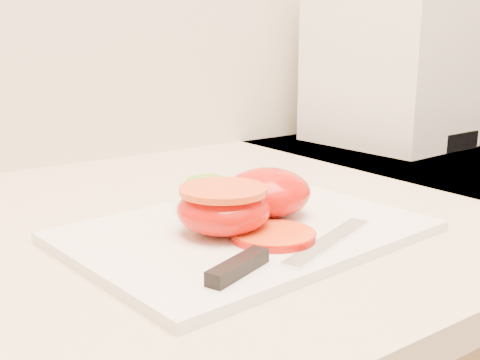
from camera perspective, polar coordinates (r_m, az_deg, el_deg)
cutting_board at (r=0.59m, az=0.57°, el=-4.90°), size 0.35×0.27×0.01m
tomato_half_dome at (r=0.62m, az=2.63°, el=-1.17°), size 0.09×0.09×0.05m
tomato_half_cut at (r=0.57m, az=-1.58°, el=-2.67°), size 0.09×0.09×0.04m
tomato_slice_0 at (r=0.56m, az=3.19°, el=-5.25°), size 0.08×0.08×0.01m
lettuce_leaf_0 at (r=0.66m, az=-1.87°, el=-1.28°), size 0.15×0.15×0.03m
knife at (r=0.50m, az=3.51°, el=-7.20°), size 0.21×0.07×0.01m
appliance at (r=1.10m, az=14.08°, el=11.19°), size 0.21×0.26×0.30m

